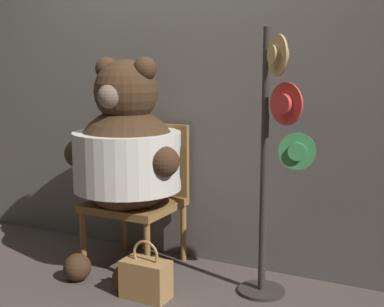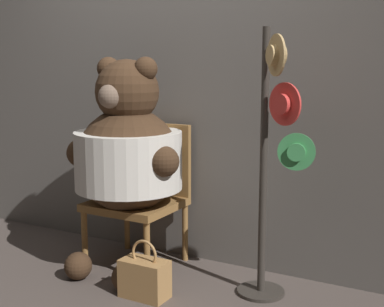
# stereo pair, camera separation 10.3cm
# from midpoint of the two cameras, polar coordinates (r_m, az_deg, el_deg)

# --- Properties ---
(ground_plane) EXTENTS (14.00, 14.00, 0.00)m
(ground_plane) POSITION_cam_midpoint_polar(r_m,az_deg,el_deg) (3.35, -6.17, -14.16)
(ground_plane) COLOR #4C423D
(wall_back) EXTENTS (8.00, 0.10, 2.69)m
(wall_back) POSITION_cam_midpoint_polar(r_m,az_deg,el_deg) (3.67, 0.04, 9.61)
(wall_back) COLOR #66605B
(wall_back) RESTS_ON ground_plane
(chair) EXTENTS (0.55, 0.53, 0.94)m
(chair) POSITION_cam_midpoint_polar(r_m,az_deg,el_deg) (3.63, -4.44, -3.91)
(chair) COLOR olive
(chair) RESTS_ON ground_plane
(teddy_bear) EXTENTS (0.83, 0.73, 1.39)m
(teddy_bear) POSITION_cam_midpoint_polar(r_m,az_deg,el_deg) (3.42, -6.03, 0.04)
(teddy_bear) COLOR #3D2819
(teddy_bear) RESTS_ON ground_plane
(hat_display_rack) EXTENTS (0.42, 0.33, 1.54)m
(hat_display_rack) POSITION_cam_midpoint_polar(r_m,az_deg,el_deg) (3.02, 9.58, -0.66)
(hat_display_rack) COLOR #332D28
(hat_display_rack) RESTS_ON ground_plane
(handbag_on_ground) EXTENTS (0.28, 0.16, 0.35)m
(handbag_on_ground) POSITION_cam_midpoint_polar(r_m,az_deg,el_deg) (3.18, -4.13, -13.08)
(handbag_on_ground) COLOR #A87A47
(handbag_on_ground) RESTS_ON ground_plane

